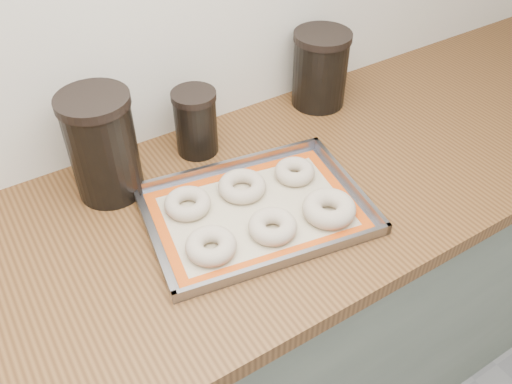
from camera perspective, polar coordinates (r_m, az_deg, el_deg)
cabinet at (r=1.59m, az=3.46°, el=-11.76°), size 3.00×0.65×0.86m
countertop at (r=1.26m, az=4.27°, el=0.65°), size 3.06×0.68×0.04m
baking_tray at (r=1.15m, az=0.00°, el=-1.98°), size 0.51×0.40×0.03m
baking_mat at (r=1.16m, az=-0.00°, el=-2.05°), size 0.46×0.36×0.00m
bagel_front_left at (r=1.06m, az=-4.76°, el=-5.65°), size 0.10×0.10×0.04m
bagel_front_mid at (r=1.10m, az=1.76°, el=-3.63°), size 0.11×0.11×0.04m
bagel_front_right at (r=1.14m, az=7.70°, el=-1.74°), size 0.12×0.12×0.04m
bagel_back_left at (r=1.16m, az=-7.21°, el=-1.20°), size 0.10×0.10×0.03m
bagel_back_mid at (r=1.19m, az=-1.48°, el=0.62°), size 0.11×0.11×0.03m
bagel_back_right at (r=1.23m, az=4.09°, el=2.16°), size 0.11×0.11×0.03m
canister_left at (r=1.18m, az=-15.85°, el=4.69°), size 0.15×0.15×0.24m
canister_mid at (r=1.29m, az=-6.36°, el=7.32°), size 0.10×0.10×0.16m
canister_right at (r=1.47m, az=6.76°, el=12.75°), size 0.15×0.15×0.20m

